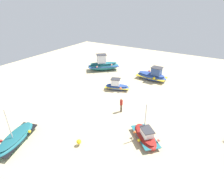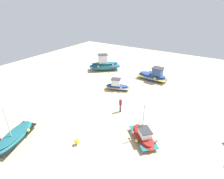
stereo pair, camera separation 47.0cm
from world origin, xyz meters
The scene contains 8 objects.
ground_plane centered at (0.00, 0.00, 0.00)m, with size 52.94×52.94×0.00m, color #C6B289.
fishing_boat_0 centered at (-8.62, 0.24, 0.73)m, with size 2.45×4.78×2.20m.
fishing_boat_1 centered at (-2.95, -2.78, 0.53)m, with size 2.32×3.62×1.60m.
fishing_boat_2 centered at (10.48, -5.12, 0.45)m, with size 4.60×2.84×3.64m.
fishing_boat_3 centered at (4.45, 4.26, 0.44)m, with size 3.40×3.46×3.49m.
fishing_boat_4 centered at (-8.39, -8.59, 0.93)m, with size 5.09×5.39×2.90m.
person_walking centered at (1.61, 0.33, 0.98)m, with size 0.32×0.32×1.69m.
mooring_buoy_0 centered at (8.01, -0.28, 0.38)m, with size 0.41×0.41×0.59m.
Camera 2 is at (16.22, 8.42, 11.06)m, focal length 28.75 mm.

